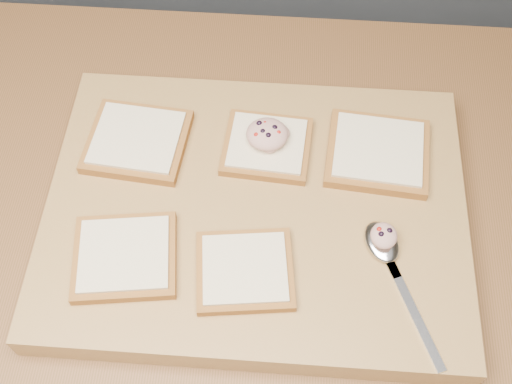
# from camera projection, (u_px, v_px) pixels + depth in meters

# --- Properties ---
(island_counter) EXTENTS (2.00, 0.80, 0.90)m
(island_counter) POSITION_uv_depth(u_px,v_px,m) (315.00, 347.00, 1.21)
(island_counter) COLOR slate
(island_counter) RESTS_ON ground
(cutting_board) EXTENTS (0.53, 0.40, 0.04)m
(cutting_board) POSITION_uv_depth(u_px,v_px,m) (256.00, 212.00, 0.83)
(cutting_board) COLOR #A98748
(cutting_board) RESTS_ON island_counter
(bread_far_left) EXTENTS (0.14, 0.13, 0.02)m
(bread_far_left) POSITION_uv_depth(u_px,v_px,m) (137.00, 141.00, 0.85)
(bread_far_left) COLOR #955B26
(bread_far_left) RESTS_ON cutting_board
(bread_far_center) EXTENTS (0.12, 0.11, 0.02)m
(bread_far_center) POSITION_uv_depth(u_px,v_px,m) (267.00, 146.00, 0.85)
(bread_far_center) COLOR #955B26
(bread_far_center) RESTS_ON cutting_board
(bread_far_right) EXTENTS (0.14, 0.13, 0.02)m
(bread_far_right) POSITION_uv_depth(u_px,v_px,m) (378.00, 152.00, 0.84)
(bread_far_right) COLOR #955B26
(bread_far_right) RESTS_ON cutting_board
(bread_near_left) EXTENTS (0.13, 0.13, 0.02)m
(bread_near_left) POSITION_uv_depth(u_px,v_px,m) (125.00, 256.00, 0.76)
(bread_near_left) COLOR #955B26
(bread_near_left) RESTS_ON cutting_board
(bread_near_center) EXTENTS (0.12, 0.12, 0.02)m
(bread_near_center) POSITION_uv_depth(u_px,v_px,m) (245.00, 270.00, 0.75)
(bread_near_center) COLOR #955B26
(bread_near_center) RESTS_ON cutting_board
(tuna_salad_dollop) EXTENTS (0.06, 0.05, 0.03)m
(tuna_salad_dollop) POSITION_uv_depth(u_px,v_px,m) (267.00, 134.00, 0.83)
(tuna_salad_dollop) COLOR tan
(tuna_salad_dollop) RESTS_ON bread_far_center
(spoon) EXTENTS (0.10, 0.19, 0.01)m
(spoon) POSITION_uv_depth(u_px,v_px,m) (386.00, 252.00, 0.77)
(spoon) COLOR silver
(spoon) RESTS_ON cutting_board
(spoon_salad) EXTENTS (0.03, 0.04, 0.02)m
(spoon_salad) POSITION_uv_depth(u_px,v_px,m) (384.00, 236.00, 0.76)
(spoon_salad) COLOR tan
(spoon_salad) RESTS_ON spoon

